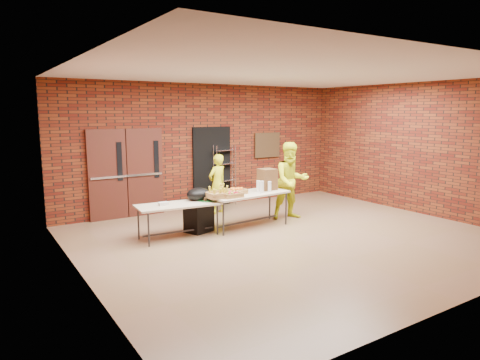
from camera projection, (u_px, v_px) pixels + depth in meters
The scene contains 19 objects.
room at pixel (294, 158), 8.27m from camera, with size 8.08×7.08×3.28m.
double_doors at pixel (127, 173), 10.04m from camera, with size 1.78×0.12×2.10m.
dark_doorway at pixel (212, 167), 11.29m from camera, with size 1.10×0.06×2.10m, color black.
bronze_plaque at pixel (267, 145), 12.16m from camera, with size 0.85×0.04×0.70m, color #3E2C18.
wire_rack at pixel (225, 175), 11.37m from camera, with size 0.59×0.20×1.62m, color #B1B1B8, non-canonical shape.
table_left at pixel (178, 207), 8.48m from camera, with size 1.70×0.83×0.68m.
table_right at pixel (248, 196), 9.25m from camera, with size 1.88×0.92×0.75m.
basket_bananas at pixel (219, 195), 8.73m from camera, with size 0.47×0.37×0.15m.
basket_oranges at pixel (236, 191), 9.17m from camera, with size 0.40×0.31×0.12m.
basket_apples at pixel (232, 195), 8.78m from camera, with size 0.41×0.32×0.13m.
muffin_tray at pixel (207, 198), 8.81m from camera, with size 0.40×0.40×0.10m.
napkin_box at pixel (163, 204), 8.35m from camera, with size 0.19×0.12×0.06m, color silver.
coffee_dispenser at pixel (267, 179), 9.60m from camera, with size 0.36×0.32×0.48m, color brown.
cup_stack_front at pixel (262, 187), 9.23m from camera, with size 0.09×0.09×0.26m, color silver.
cup_stack_mid at pixel (270, 187), 9.37m from camera, with size 0.08×0.08×0.23m, color silver.
cup_stack_back at pixel (258, 186), 9.35m from camera, with size 0.08×0.08×0.25m, color silver.
covered_grill at pixel (199, 210), 8.91m from camera, with size 0.62×0.57×0.93m.
volunteer_woman at pixel (217, 184), 10.49m from camera, with size 0.54×0.35×1.47m, color yellow.
volunteer_man at pixel (291, 181), 9.95m from camera, with size 0.87×0.68×1.79m, color yellow.
Camera 1 is at (-5.33, -6.36, 2.48)m, focal length 32.00 mm.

